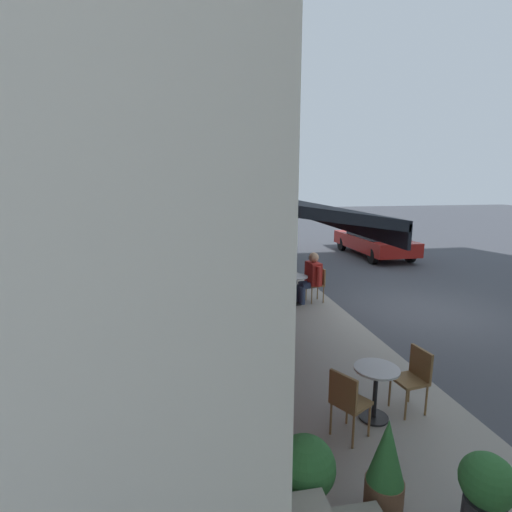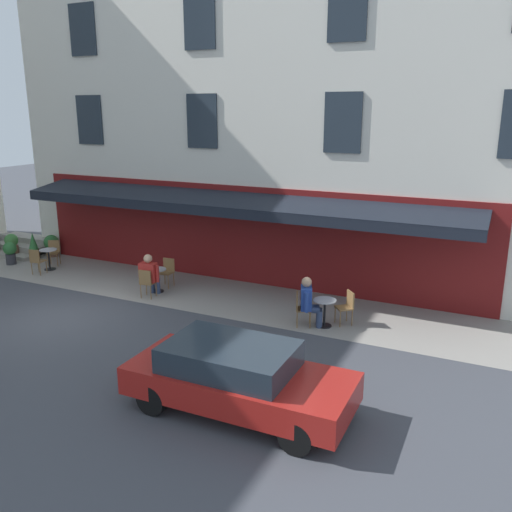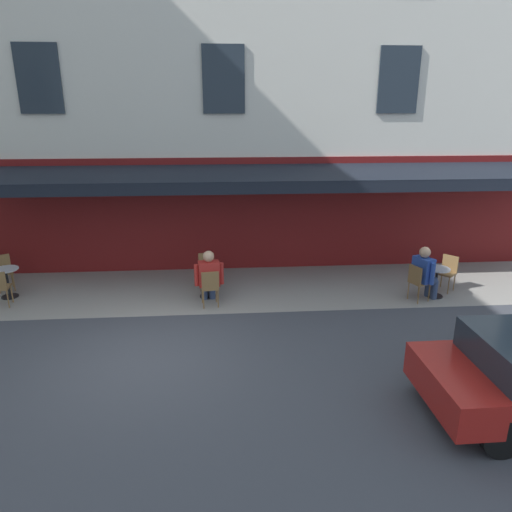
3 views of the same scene
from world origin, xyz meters
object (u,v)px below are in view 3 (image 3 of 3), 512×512
cafe_table_near_entrance (7,279)px  cafe_chair_wicker_corner_right (448,270)px  seated_companion_in_red (209,275)px  cafe_table_streetside (207,278)px  cafe_chair_wicker_near_door (3,269)px  cafe_chair_wicker_by_window (207,268)px  cafe_chair_wicker_facing_street (210,285)px  cafe_chair_wicker_corner_left (417,280)px  seated_patron_in_blue (425,272)px  cafe_table_mid_terrace (436,278)px

cafe_table_near_entrance → cafe_chair_wicker_corner_right: 11.07m
cafe_table_near_entrance → seated_companion_in_red: (-4.98, 0.75, 0.22)m
cafe_table_streetside → seated_companion_in_red: 0.47m
cafe_chair_wicker_near_door → seated_companion_in_red: seated_companion_in_red is taller
cafe_table_near_entrance → cafe_chair_wicker_by_window: bearing=-176.6°
cafe_chair_wicker_facing_street → cafe_chair_wicker_corner_left: bearing=179.8°
cafe_chair_wicker_corner_right → seated_patron_in_blue: 1.05m
cafe_chair_wicker_corner_right → seated_patron_in_blue: seated_patron_in_blue is taller
cafe_table_streetside → seated_patron_in_blue: size_ratio=0.55×
cafe_table_streetside → seated_companion_in_red: size_ratio=0.56×
cafe_chair_wicker_near_door → cafe_chair_wicker_corner_right: 11.41m
cafe_table_mid_terrace → seated_companion_in_red: 5.61m
seated_companion_in_red → cafe_table_streetside: bearing=-82.5°
cafe_table_near_entrance → cafe_chair_wicker_by_window: size_ratio=0.82×
cafe_table_mid_terrace → cafe_chair_wicker_facing_street: 5.58m
cafe_table_mid_terrace → seated_companion_in_red: (5.60, 0.00, 0.22)m
cafe_table_streetside → cafe_chair_wicker_by_window: (0.03, -0.63, 0.06)m
cafe_chair_wicker_corner_left → seated_patron_in_blue: bearing=-158.2°
cafe_chair_wicker_corner_right → cafe_chair_wicker_by_window: bearing=-5.8°
cafe_chair_wicker_corner_left → seated_patron_in_blue: seated_patron_in_blue is taller
cafe_table_mid_terrace → cafe_chair_wicker_corner_right: cafe_chair_wicker_corner_right is taller
cafe_chair_wicker_near_door → cafe_table_mid_terrace: size_ratio=1.21×
seated_patron_in_blue → cafe_table_streetside: bearing=-6.1°
cafe_chair_wicker_facing_street → cafe_chair_wicker_by_window: same height
cafe_chair_wicker_corner_left → seated_companion_in_red: 5.03m
cafe_table_streetside → seated_patron_in_blue: 5.31m
cafe_table_near_entrance → cafe_table_streetside: size_ratio=1.00×
cafe_chair_wicker_near_door → cafe_chair_wicker_by_window: 5.21m
cafe_table_mid_terrace → seated_patron_in_blue: size_ratio=0.55×
seated_patron_in_blue → seated_companion_in_red: seated_patron_in_blue is taller
cafe_chair_wicker_corner_right → cafe_table_streetside: size_ratio=1.21×
cafe_table_streetside → cafe_chair_wicker_by_window: 0.63m
cafe_table_streetside → seated_companion_in_red: bearing=97.5°
cafe_chair_wicker_facing_street → cafe_table_streetside: bearing=-82.5°
cafe_table_mid_terrace → cafe_chair_wicker_corner_left: size_ratio=0.82×
cafe_table_near_entrance → cafe_table_mid_terrace: (-10.58, 0.75, 0.00)m
cafe_chair_wicker_near_door → cafe_chair_wicker_by_window: bearing=177.2°
cafe_table_near_entrance → cafe_chair_wicker_corner_left: (-10.00, 0.98, 0.06)m
seated_patron_in_blue → cafe_table_near_entrance: bearing=-5.1°
cafe_chair_wicker_near_door → cafe_chair_wicker_corner_left: same height
seated_patron_in_blue → seated_companion_in_red: bearing=-1.7°
cafe_table_streetside → cafe_chair_wicker_near_door: bearing=-9.6°
cafe_table_mid_terrace → cafe_chair_wicker_by_window: bearing=-10.4°
cafe_table_streetside → seated_companion_in_red: (-0.05, 0.41, 0.22)m
cafe_chair_wicker_near_door → cafe_table_streetside: cafe_chair_wicker_near_door is taller
cafe_chair_wicker_near_door → cafe_chair_wicker_facing_street: same height
cafe_chair_wicker_near_door → cafe_chair_wicker_corner_left: bearing=171.6°
cafe_chair_wicker_corner_left → cafe_chair_wicker_by_window: (5.10, -1.28, 0.00)m
cafe_chair_wicker_by_window → seated_companion_in_red: bearing=94.7°
cafe_chair_wicker_facing_street → cafe_chair_wicker_by_window: (0.11, -1.26, 0.00)m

